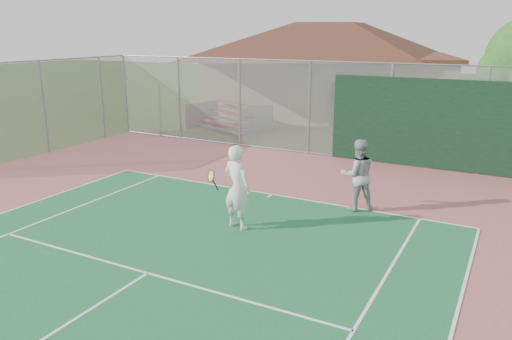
{
  "coord_description": "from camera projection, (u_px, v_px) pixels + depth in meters",
  "views": [
    {
      "loc": [
        5.98,
        -0.36,
        4.55
      ],
      "look_at": [
        0.35,
        10.22,
        1.2
      ],
      "focal_mm": 35.0,
      "sensor_mm": 36.0,
      "label": 1
    }
  ],
  "objects": [
    {
      "name": "back_fence",
      "position": [
        392.0,
        117.0,
        17.27
      ],
      "size": [
        20.08,
        0.11,
        3.53
      ],
      "color": "gray",
      "rests_on": "ground"
    },
    {
      "name": "side_fence_left",
      "position": [
        44.0,
        108.0,
        18.92
      ],
      "size": [
        0.08,
        9.0,
        3.5
      ],
      "color": "gray",
      "rests_on": "ground"
    },
    {
      "name": "clubhouse",
      "position": [
        330.0,
        59.0,
        27.9
      ],
      "size": [
        15.76,
        12.59,
        5.95
      ],
      "rotation": [
        0.0,
        0.0,
        0.28
      ],
      "color": "tan",
      "rests_on": "ground"
    },
    {
      "name": "bleachers",
      "position": [
        228.0,
        116.0,
        23.77
      ],
      "size": [
        3.87,
        2.98,
        1.2
      ],
      "rotation": [
        0.0,
        0.0,
        -0.38
      ],
      "color": "maroon",
      "rests_on": "ground"
    },
    {
      "name": "player_white_front",
      "position": [
        237.0,
        188.0,
        11.67
      ],
      "size": [
        1.11,
        0.76,
        2.02
      ],
      "rotation": [
        0.0,
        0.0,
        2.97
      ],
      "color": "white",
      "rests_on": "ground"
    },
    {
      "name": "player_grey_back",
      "position": [
        358.0,
        176.0,
        12.91
      ],
      "size": [
        1.16,
        1.1,
        1.88
      ],
      "rotation": [
        0.0,
        0.0,
        3.73
      ],
      "color": "#9FA1A4",
      "rests_on": "ground"
    }
  ]
}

